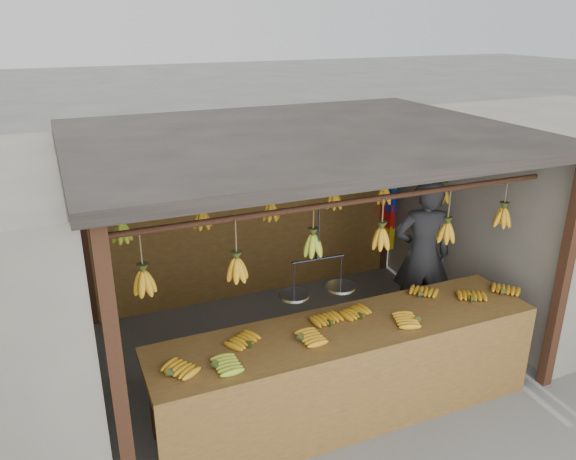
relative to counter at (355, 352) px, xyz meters
name	(u,v)px	position (x,y,z in m)	size (l,w,h in m)	color
ground	(299,350)	(0.03, 1.23, -0.71)	(80.00, 80.00, 0.00)	#5B5B57
stall	(287,168)	(0.03, 1.56, 1.26)	(4.30, 3.30, 2.40)	black
neighbor_right	(560,209)	(3.63, 1.23, 0.44)	(3.00, 3.00, 2.30)	slate
counter	(355,352)	(0.00, 0.00, 0.00)	(3.56, 0.80, 0.96)	brown
hanging_bananas	(301,210)	(0.04, 1.22, 0.91)	(3.61, 2.25, 0.39)	#BE8114
balance_scale	(318,286)	(-0.26, 0.23, 0.58)	(0.68, 0.27, 0.77)	black
vendor	(422,255)	(1.53, 1.17, 0.19)	(0.65, 0.43, 1.79)	#262628
bag_bundles	(388,206)	(1.97, 2.58, 0.28)	(0.08, 0.26, 1.20)	#199926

